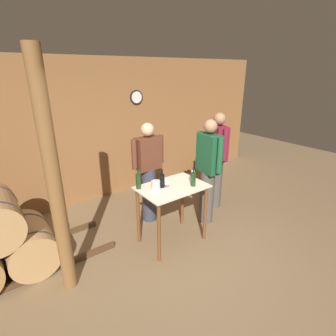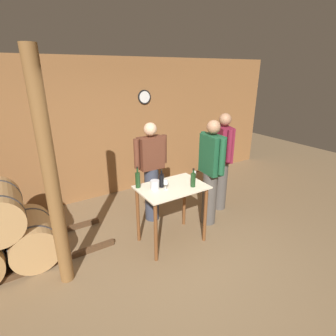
% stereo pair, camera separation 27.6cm
% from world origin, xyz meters
% --- Properties ---
extents(ground_plane, '(14.00, 14.00, 0.00)m').
position_xyz_m(ground_plane, '(0.00, 0.00, 0.00)').
color(ground_plane, brown).
extents(back_wall, '(8.40, 0.08, 2.70)m').
position_xyz_m(back_wall, '(0.00, 2.63, 1.35)').
color(back_wall, brown).
rests_on(back_wall, ground_plane).
extents(tasting_table, '(0.97, 0.65, 0.91)m').
position_xyz_m(tasting_table, '(0.15, 0.56, 0.71)').
color(tasting_table, beige).
rests_on(tasting_table, ground_plane).
extents(wooden_post, '(0.16, 0.16, 2.70)m').
position_xyz_m(wooden_post, '(-1.39, 0.59, 1.35)').
color(wooden_post, brown).
rests_on(wooden_post, ground_plane).
extents(wine_bottle_far_left, '(0.07, 0.07, 0.31)m').
position_xyz_m(wine_bottle_far_left, '(-0.27, 0.78, 1.03)').
color(wine_bottle_far_left, '#193819').
rests_on(wine_bottle_far_left, tasting_table).
extents(wine_bottle_left, '(0.07, 0.07, 0.27)m').
position_xyz_m(wine_bottle_left, '(0.02, 0.62, 1.01)').
color(wine_bottle_left, black).
rests_on(wine_bottle_left, tasting_table).
extents(wine_bottle_center, '(0.07, 0.07, 0.27)m').
position_xyz_m(wine_bottle_center, '(0.40, 0.40, 1.02)').
color(wine_bottle_center, '#193819').
rests_on(wine_bottle_center, tasting_table).
extents(wine_glass_near_left, '(0.06, 0.06, 0.14)m').
position_xyz_m(wine_glass_near_left, '(0.02, 0.52, 1.01)').
color(wine_glass_near_left, silver).
rests_on(wine_glass_near_left, tasting_table).
extents(wine_glass_near_center, '(0.06, 0.06, 0.13)m').
position_xyz_m(wine_glass_near_center, '(0.57, 0.59, 1.00)').
color(wine_glass_near_center, silver).
rests_on(wine_glass_near_center, tasting_table).
extents(ice_bucket, '(0.12, 0.12, 0.13)m').
position_xyz_m(ice_bucket, '(-0.09, 0.62, 0.97)').
color(ice_bucket, silver).
rests_on(ice_bucket, tasting_table).
extents(person_host, '(0.25, 0.59, 1.76)m').
position_xyz_m(person_host, '(0.96, 0.66, 0.93)').
color(person_host, '#4C4742').
rests_on(person_host, ground_plane).
extents(person_visitor_with_scarf, '(0.34, 0.56, 1.78)m').
position_xyz_m(person_visitor_with_scarf, '(1.47, 0.94, 0.95)').
color(person_visitor_with_scarf, '#4C4742').
rests_on(person_visitor_with_scarf, ground_plane).
extents(person_visitor_bearded, '(0.59, 0.24, 1.70)m').
position_xyz_m(person_visitor_bearded, '(0.21, 1.27, 0.90)').
color(person_visitor_bearded, '#333847').
rests_on(person_visitor_bearded, ground_plane).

